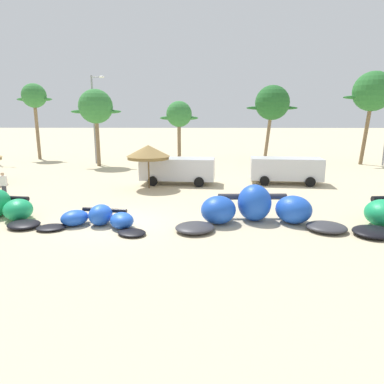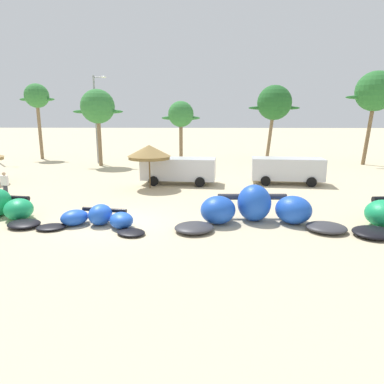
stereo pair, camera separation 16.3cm
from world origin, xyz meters
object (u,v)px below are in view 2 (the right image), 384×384
object	(u,v)px
parked_van	(285,169)
palm_left	(98,107)
person_near_kites	(5,186)
lamppost_west_center	(97,116)
beach_umbrella_middle	(149,152)
palm_center_left	(274,103)
parked_car_second	(177,169)
palm_left_of_gap	(181,115)
kite_left_of_center	(98,219)
kite_center	(256,209)
palm_center_right	(376,92)
palm_leftmost	(37,97)

from	to	relation	value
parked_van	palm_left	bearing A→B (deg)	151.03
person_near_kites	lamppost_west_center	size ratio (longest dim) A/B	0.19
beach_umbrella_middle	palm_center_left	world-z (taller)	palm_center_left
palm_left	parked_car_second	bearing A→B (deg)	-47.87
beach_umbrella_middle	palm_left_of_gap	world-z (taller)	palm_left_of_gap
person_near_kites	palm_left_of_gap	xyz separation A→B (m)	(9.16, 16.20, 4.01)
kite_left_of_center	beach_umbrella_middle	world-z (taller)	beach_umbrella_middle
kite_center	palm_center_left	world-z (taller)	palm_center_left
palm_center_left	palm_left	bearing A→B (deg)	-163.27
palm_center_right	lamppost_west_center	xyz separation A→B (m)	(-27.10, 0.22, -2.21)
parked_car_second	parked_van	bearing A→B (deg)	1.59
kite_left_of_center	parked_car_second	bearing A→B (deg)	74.21
person_near_kites	palm_center_left	size ratio (longest dim) A/B	0.20
palm_left_of_gap	kite_center	bearing A→B (deg)	-77.37
palm_leftmost	person_near_kites	bearing A→B (deg)	-70.68
beach_umbrella_middle	palm_leftmost	bearing A→B (deg)	132.65
person_near_kites	lamppost_west_center	xyz separation A→B (m)	(0.77, 15.80, 3.97)
beach_umbrella_middle	parked_van	bearing A→B (deg)	10.87
kite_left_of_center	palm_leftmost	xyz separation A→B (m)	(-13.54, 24.11, 6.39)
palm_center_left	palm_leftmost	bearing A→B (deg)	-179.98
person_near_kites	palm_leftmost	size ratio (longest dim) A/B	0.20
person_near_kites	lamppost_west_center	distance (m)	16.31
palm_leftmost	palm_center_right	bearing A→B (deg)	-6.24
palm_left	kite_center	bearing A→B (deg)	-55.94
kite_left_of_center	palm_left_of_gap	size ratio (longest dim) A/B	0.81
palm_left	parked_van	bearing A→B (deg)	-28.97
parked_van	palm_leftmost	distance (m)	28.39
palm_center_left	lamppost_west_center	world-z (taller)	lamppost_west_center
palm_leftmost	palm_left_of_gap	world-z (taller)	palm_leftmost
parked_van	palm_center_right	size ratio (longest dim) A/B	0.57
kite_center	palm_left_of_gap	size ratio (longest dim) A/B	1.23
person_near_kites	palm_center_right	bearing A→B (deg)	29.20
kite_left_of_center	palm_left	world-z (taller)	palm_left
parked_van	palm_left	size ratio (longest dim) A/B	0.71
beach_umbrella_middle	palm_center_right	world-z (taller)	palm_center_right
person_near_kites	palm_left_of_gap	distance (m)	19.04
kite_left_of_center	lamppost_west_center	distance (m)	21.84
parked_van	lamppost_west_center	xyz separation A→B (m)	(-16.46, 10.47, 3.70)
palm_center_right	kite_left_of_center	bearing A→B (deg)	-136.12
beach_umbrella_middle	person_near_kites	xyz separation A→B (m)	(-7.81, -3.52, -1.60)
beach_umbrella_middle	palm_leftmost	xyz separation A→B (m)	(-14.60, 15.85, 4.32)
beach_umbrella_middle	kite_center	bearing A→B (deg)	-52.21
palm_leftmost	palm_left	distance (m)	9.85
kite_center	person_near_kites	bearing A→B (deg)	163.42
kite_center	palm_leftmost	xyz separation A→B (m)	(-20.49, 23.45, 6.10)
parked_car_second	lamppost_west_center	xyz separation A→B (m)	(-8.76, 10.68, 3.70)
palm_leftmost	palm_center_right	size ratio (longest dim) A/B	0.92
parked_car_second	palm_leftmost	distance (m)	22.40
parked_car_second	palm_center_right	xyz separation A→B (m)	(18.34, 10.47, 5.91)
parked_van	palm_left	world-z (taller)	palm_left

